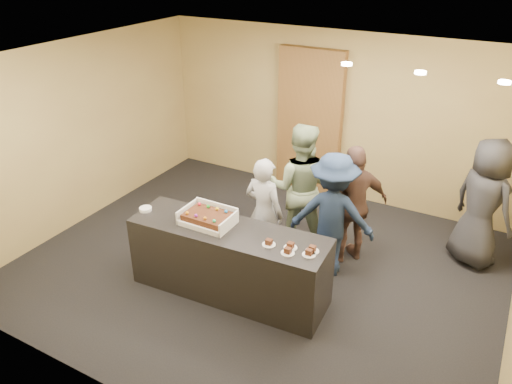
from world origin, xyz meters
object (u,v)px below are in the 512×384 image
cake_box (209,219)px  sheet_cake (207,216)px  storage_cabinet (309,123)px  person_server_grey (264,213)px  person_sage_man (300,187)px  person_dark_suit (483,203)px  person_navy_man (332,215)px  serving_counter (229,261)px  plate_stack (146,209)px  person_brown_extra (353,205)px

cake_box → sheet_cake: 0.06m
storage_cabinet → person_server_grey: size_ratio=1.59×
storage_cabinet → sheet_cake: (0.05, -3.08, -0.21)m
person_sage_man → person_dark_suit: (2.24, 0.74, -0.02)m
person_server_grey → sheet_cake: bearing=71.5°
person_server_grey → storage_cabinet: bearing=-75.0°
sheet_cake → person_navy_man: person_navy_man is taller
serving_counter → person_dark_suit: 3.33m
sheet_cake → plate_stack: size_ratio=3.38×
serving_counter → person_sage_man: size_ratio=1.34×
plate_stack → person_dark_suit: (3.63, 2.28, -0.04)m
cake_box → person_server_grey: (0.34, 0.75, -0.19)m
person_server_grey → person_brown_extra: bearing=-141.0°
serving_counter → cake_box: 0.57m
sheet_cake → person_server_grey: person_server_grey is taller
plate_stack → sheet_cake: bearing=7.6°
person_server_grey → person_sage_man: (0.20, 0.65, 0.14)m
cake_box → person_sage_man: bearing=68.8°
serving_counter → person_sage_man: person_sage_man is taller
person_sage_man → plate_stack: bearing=28.5°
sheet_cake → person_sage_man: (0.54, 1.42, -0.10)m
person_navy_man → storage_cabinet: bearing=-72.1°
person_sage_man → person_dark_suit: bearing=179.0°
person_dark_suit → person_navy_man: bearing=69.1°
serving_counter → person_dark_suit: person_dark_suit is taller
sheet_cake → person_navy_man: bearing=41.2°
cake_box → person_navy_man: 1.55m
person_navy_man → serving_counter: bearing=36.1°
plate_stack → person_dark_suit: person_dark_suit is taller
storage_cabinet → serving_counter: bearing=-83.7°
person_navy_man → plate_stack: bearing=16.4°
cake_box → sheet_cake: cake_box is taller
person_brown_extra → person_dark_suit: (1.47, 0.74, 0.06)m
serving_counter → person_server_grey: (0.06, 0.78, 0.31)m
cake_box → serving_counter: bearing=-4.6°
cake_box → person_sage_man: person_sage_man is taller
sheet_cake → person_dark_suit: person_dark_suit is taller
person_sage_man → person_navy_man: size_ratio=1.09×
serving_counter → cake_box: cake_box is taller
serving_counter → person_server_grey: bearing=82.3°
cake_box → person_sage_man: 1.50m
sheet_cake → serving_counter: bearing=0.0°
person_dark_suit → storage_cabinet: bearing=15.9°
storage_cabinet → person_server_grey: (0.40, -2.31, -0.45)m
person_sage_man → person_brown_extra: size_ratio=1.10×
person_sage_man → person_navy_man: bearing=128.6°
sheet_cake → plate_stack: bearing=-172.4°
storage_cabinet → person_sage_man: size_ratio=1.34×
sheet_cake → person_sage_man: size_ratio=0.29×
cake_box → person_sage_man: size_ratio=0.34×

